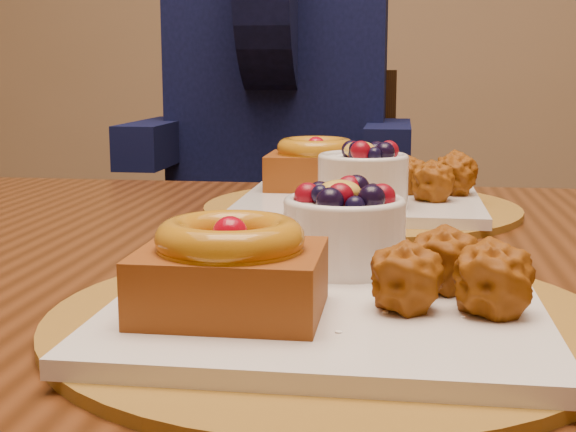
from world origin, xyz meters
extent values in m
cube|color=#361A09|center=(0.06, -0.07, 0.73)|extent=(1.60, 0.90, 0.04)
cylinder|color=brown|center=(0.06, -0.29, 0.76)|extent=(0.38, 0.38, 0.01)
cube|color=silver|center=(0.06, -0.29, 0.77)|extent=(0.28, 0.28, 0.01)
cube|color=#562408|center=(0.01, -0.34, 0.80)|extent=(0.11, 0.09, 0.04)
torus|color=#965F09|center=(0.01, -0.34, 0.82)|extent=(0.09, 0.09, 0.02)
sphere|color=#960214|center=(0.01, -0.34, 0.83)|extent=(0.02, 0.02, 0.02)
sphere|color=#8F4B0A|center=(0.14, -0.26, 0.80)|extent=(0.05, 0.05, 0.05)
sphere|color=#8F4B0A|center=(0.11, -0.31, 0.80)|extent=(0.05, 0.05, 0.05)
sphere|color=#8F4B0A|center=(0.17, -0.31, 0.80)|extent=(0.05, 0.05, 0.05)
cylinder|color=silver|center=(0.07, -0.21, 0.80)|extent=(0.09, 0.09, 0.05)
torus|color=silver|center=(0.07, -0.21, 0.83)|extent=(0.09, 0.09, 0.01)
ellipsoid|color=gold|center=(0.06, -0.21, 0.83)|extent=(0.03, 0.03, 0.02)
cylinder|color=brown|center=(0.06, 0.15, 0.76)|extent=(0.38, 0.38, 0.01)
cube|color=silver|center=(0.06, 0.15, 0.77)|extent=(0.28, 0.28, 0.01)
cube|color=#562408|center=(0.00, 0.20, 0.80)|extent=(0.12, 0.10, 0.04)
torus|color=#965F09|center=(0.00, 0.20, 0.83)|extent=(0.10, 0.10, 0.02)
sphere|color=#960214|center=(0.00, 0.20, 0.83)|extent=(0.02, 0.02, 0.02)
sphere|color=#8F4B0A|center=(0.15, 0.12, 0.80)|extent=(0.05, 0.05, 0.05)
sphere|color=#8F4B0A|center=(0.12, 0.18, 0.80)|extent=(0.05, 0.05, 0.05)
sphere|color=#8F4B0A|center=(0.17, 0.18, 0.80)|extent=(0.05, 0.05, 0.05)
cylinder|color=silver|center=(0.07, 0.07, 0.80)|extent=(0.10, 0.10, 0.06)
torus|color=silver|center=(0.07, 0.07, 0.83)|extent=(0.10, 0.10, 0.01)
ellipsoid|color=gold|center=(0.06, 0.07, 0.84)|extent=(0.04, 0.04, 0.02)
cube|color=black|center=(-0.13, 0.68, 0.46)|extent=(0.45, 0.45, 0.04)
cylinder|color=black|center=(-0.32, 0.87, 0.22)|extent=(0.04, 0.04, 0.44)
cylinder|color=black|center=(0.07, 0.87, 0.22)|extent=(0.04, 0.04, 0.44)
cube|color=black|center=(-0.13, 0.88, 0.69)|extent=(0.45, 0.04, 0.47)
cube|color=black|center=(-0.14, 0.81, 0.81)|extent=(0.42, 0.22, 0.60)
cube|color=black|center=(-0.36, 0.69, 0.79)|extent=(0.08, 0.30, 0.08)
cube|color=black|center=(0.09, 0.69, 0.79)|extent=(0.08, 0.30, 0.08)
camera|label=1|loc=(0.11, -0.81, 0.93)|focal=50.00mm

